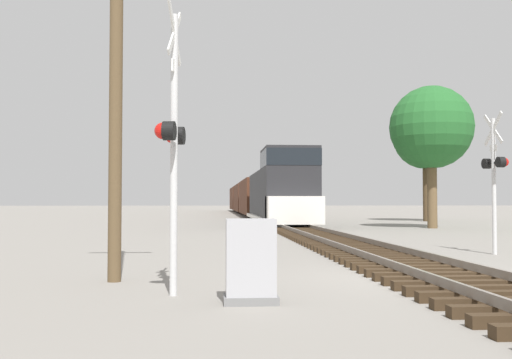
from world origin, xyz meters
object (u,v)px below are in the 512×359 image
freight_train (253,198)px  utility_pole (116,37)px  relay_cabinet (251,262)px  tree_mid_background (425,137)px  tree_far_right (431,128)px  crossing_signal_near (173,136)px  crossing_signal_far (495,170)px

freight_train → utility_pole: utility_pole is taller
freight_train → relay_cabinet: size_ratio=54.62×
tree_mid_background → utility_pole: bearing=-118.8°
relay_cabinet → tree_mid_background: bearing=66.1°
tree_far_right → utility_pole: bearing=-123.7°
crossing_signal_near → relay_cabinet: crossing_signal_near is taller
crossing_signal_near → crossing_signal_far: size_ratio=1.16×
utility_pole → tree_far_right: 25.52m
tree_far_right → crossing_signal_near: bearing=-119.4°
crossing_signal_near → tree_mid_background: tree_mid_background is taller
freight_train → tree_far_right: 31.81m
freight_train → relay_cabinet: bearing=-94.0°
freight_train → crossing_signal_far: bearing=-85.5°
tree_mid_background → relay_cabinet: bearing=-113.9°
crossing_signal_near → tree_mid_background: 38.54m
crossing_signal_far → tree_far_right: bearing=-20.8°
freight_train → crossing_signal_near: (-4.98, -53.55, 0.65)m
crossing_signal_near → utility_pole: utility_pole is taller
freight_train → crossing_signal_near: crossing_signal_near is taller
crossing_signal_far → relay_cabinet: size_ratio=3.24×
relay_cabinet → crossing_signal_far: bearing=45.5°
freight_train → utility_pole: size_ratio=7.62×
utility_pole → tree_mid_background: (18.00, 32.72, 1.74)m
relay_cabinet → utility_pole: size_ratio=0.14×
freight_train → crossing_signal_far: 46.90m
relay_cabinet → utility_pole: (-2.40, 2.55, 4.02)m
crossing_signal_near → crossing_signal_far: 11.01m
utility_pole → tree_mid_background: size_ratio=1.01×
relay_cabinet → utility_pole: bearing=133.2°
relay_cabinet → tree_far_right: tree_far_right is taller
utility_pole → tree_mid_background: 37.38m
crossing_signal_near → tree_far_right: bearing=159.7°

